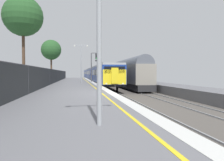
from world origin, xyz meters
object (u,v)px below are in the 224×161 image
object	(u,v)px
signal_gantry	(93,64)
platform_lamp_mid	(81,60)
background_tree_centre	(51,51)
background_tree_left	(24,18)
freight_train_adjacent_track	(115,73)
commuter_train_at_platform	(93,74)
platform_lamp_near	(99,18)

from	to	relation	value
signal_gantry	platform_lamp_mid	size ratio (longest dim) A/B	0.88
signal_gantry	background_tree_centre	bearing A→B (deg)	125.33
background_tree_left	freight_train_adjacent_track	bearing A→B (deg)	61.67
platform_lamp_mid	commuter_train_at_platform	bearing A→B (deg)	81.50
freight_train_adjacent_track	signal_gantry	xyz separation A→B (m)	(-5.48, -9.47, 1.53)
platform_lamp_near	platform_lamp_mid	xyz separation A→B (m)	(0.00, 25.55, 0.35)
freight_train_adjacent_track	background_tree_left	world-z (taller)	background_tree_left
freight_train_adjacent_track	signal_gantry	distance (m)	11.04
background_tree_centre	signal_gantry	bearing A→B (deg)	-54.67
background_tree_left	background_tree_centre	world-z (taller)	background_tree_left
platform_lamp_near	background_tree_centre	distance (m)	43.16
background_tree_left	background_tree_centre	distance (m)	26.74
freight_train_adjacent_track	platform_lamp_near	size ratio (longest dim) A/B	8.93
commuter_train_at_platform	background_tree_left	world-z (taller)	background_tree_left
signal_gantry	platform_lamp_mid	world-z (taller)	platform_lamp_mid
commuter_train_at_platform	platform_lamp_mid	size ratio (longest dim) A/B	11.41
freight_train_adjacent_track	background_tree_centre	distance (m)	14.73
commuter_train_at_platform	background_tree_centre	bearing A→B (deg)	-144.00
freight_train_adjacent_track	platform_lamp_near	distance (m)	41.12
commuter_train_at_platform	freight_train_adjacent_track	bearing A→B (deg)	-66.65
platform_lamp_near	background_tree_centre	bearing A→B (deg)	98.20
signal_gantry	background_tree_left	distance (m)	17.34
signal_gantry	platform_lamp_mid	xyz separation A→B (m)	(-2.13, -5.37, 0.21)
platform_lamp_near	background_tree_left	bearing A→B (deg)	109.52
commuter_train_at_platform	platform_lamp_mid	bearing A→B (deg)	-98.50
signal_gantry	platform_lamp_near	world-z (taller)	signal_gantry
freight_train_adjacent_track	platform_lamp_near	bearing A→B (deg)	-100.67
commuter_train_at_platform	freight_train_adjacent_track	distance (m)	10.11
commuter_train_at_platform	signal_gantry	world-z (taller)	signal_gantry
platform_lamp_mid	background_tree_left	xyz separation A→B (m)	(-5.62, -9.70, 3.46)
platform_lamp_near	background_tree_left	distance (m)	17.25
platform_lamp_near	background_tree_left	world-z (taller)	background_tree_left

